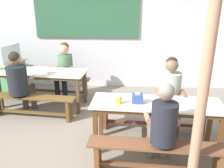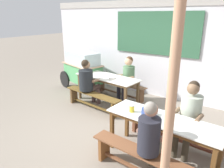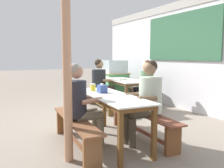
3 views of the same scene
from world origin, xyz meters
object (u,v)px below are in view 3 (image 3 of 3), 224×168
(person_center_facing, at_px, (145,81))
(dining_table_far, at_px, (122,82))
(food_cart, at_px, (114,76))
(person_near_front, at_px, (81,101))
(person_left_back_turned, at_px, (101,80))
(condiment_jar, at_px, (93,87))
(bench_far_front, at_px, (102,98))
(dining_table_near, at_px, (110,100))
(soup_bowl, at_px, (123,79))
(bench_near_front, at_px, (75,128))
(person_right_near_table, at_px, (147,97))
(tissue_box, at_px, (102,89))
(bench_near_back, at_px, (142,120))
(wooden_support_post, at_px, (67,66))
(bench_far_back, at_px, (141,95))

(person_center_facing, bearing_deg, dining_table_far, -125.78)
(food_cart, height_order, person_near_front, person_near_front)
(food_cart, relative_size, person_left_back_turned, 1.44)
(person_near_front, distance_m, condiment_jar, 0.71)
(bench_far_front, bearing_deg, dining_table_near, -21.42)
(condiment_jar, relative_size, soup_bowl, 0.72)
(bench_near_front, bearing_deg, person_right_near_table, 73.97)
(dining_table_far, distance_m, tissue_box, 2.37)
(dining_table_far, xyz_separation_m, soup_bowl, (0.22, -0.09, 0.10))
(bench_near_back, xyz_separation_m, person_left_back_turned, (-2.44, 0.38, 0.43))
(food_cart, height_order, soup_bowl, food_cart)
(food_cart, bearing_deg, dining_table_far, -18.91)
(condiment_jar, xyz_separation_m, soup_bowl, (-1.39, 1.40, -0.04))
(dining_table_far, bearing_deg, bench_near_back, -21.57)
(dining_table_near, xyz_separation_m, bench_near_back, (0.03, 0.57, -0.38))
(person_center_facing, height_order, tissue_box, person_center_facing)
(bench_far_front, distance_m, person_center_facing, 1.19)
(dining_table_far, distance_m, wooden_support_post, 3.39)
(dining_table_far, distance_m, bench_near_front, 2.93)
(person_near_front, bearing_deg, dining_table_far, 138.42)
(tissue_box, bearing_deg, bench_near_back, 62.49)
(dining_table_far, bearing_deg, condiment_jar, -42.81)
(bench_far_back, height_order, person_center_facing, person_center_facing)
(person_left_back_turned, bearing_deg, dining_table_near, -21.44)
(food_cart, distance_m, person_center_facing, 1.65)
(tissue_box, distance_m, condiment_jar, 0.27)
(dining_table_far, bearing_deg, bench_far_front, -95.16)
(food_cart, height_order, person_left_back_turned, person_left_back_turned)
(wooden_support_post, bearing_deg, bench_near_front, 150.22)
(condiment_jar, bearing_deg, bench_near_back, 48.21)
(soup_bowl, bearing_deg, dining_table_near, -34.82)
(bench_far_front, distance_m, food_cart, 1.67)
(bench_far_front, xyz_separation_m, person_right_near_table, (2.47, -0.37, 0.43))
(bench_near_front, bearing_deg, dining_table_near, 86.89)
(dining_table_far, relative_size, food_cart, 1.01)
(person_right_near_table, bearing_deg, tissue_box, -137.20)
(food_cart, bearing_deg, wooden_support_post, -34.94)
(bench_near_back, height_order, condiment_jar, condiment_jar)
(person_right_near_table, distance_m, person_left_back_turned, 2.72)
(dining_table_near, bearing_deg, person_right_near_table, 60.88)
(bench_far_front, xyz_separation_m, bench_near_back, (2.23, -0.30, -0.01))
(dining_table_near, xyz_separation_m, condiment_jar, (-0.54, -0.07, 0.14))
(bench_far_back, distance_m, soup_bowl, 0.83)
(bench_near_front, height_order, person_right_near_table, person_right_near_table)
(bench_far_front, distance_m, person_left_back_turned, 0.48)
(bench_far_front, distance_m, person_right_near_table, 2.54)
(person_center_facing, distance_m, wooden_support_post, 3.49)
(person_near_front, bearing_deg, dining_table_near, 92.30)
(person_left_back_turned, bearing_deg, person_center_facing, 57.78)
(bench_far_front, bearing_deg, person_near_front, -31.48)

